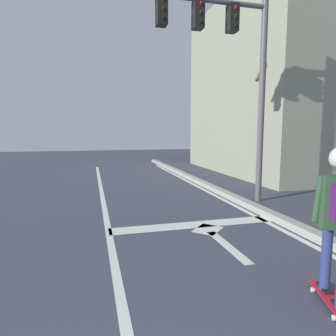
# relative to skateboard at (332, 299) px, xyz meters

# --- Properties ---
(lane_line_center) EXTENTS (0.12, 20.00, 0.01)m
(lane_line_center) POSITION_rel_skateboard_xyz_m (-2.18, 3.34, -0.06)
(lane_line_center) COLOR silver
(lane_line_center) RESTS_ON ground
(lane_line_curbside) EXTENTS (0.12, 20.00, 0.01)m
(lane_line_curbside) POSITION_rel_skateboard_xyz_m (1.01, 3.34, -0.06)
(lane_line_curbside) COLOR silver
(lane_line_curbside) RESTS_ON ground
(stop_bar) EXTENTS (3.34, 0.40, 0.01)m
(stop_bar) POSITION_rel_skateboard_xyz_m (-0.51, 2.97, -0.06)
(stop_bar) COLOR silver
(stop_bar) RESTS_ON ground
(lane_arrow_stem) EXTENTS (0.16, 1.40, 0.01)m
(lane_arrow_stem) POSITION_rel_skateboard_xyz_m (-0.34, 1.79, -0.06)
(lane_arrow_stem) COLOR silver
(lane_arrow_stem) RESTS_ON ground
(lane_arrow_head) EXTENTS (0.71, 0.71, 0.01)m
(lane_arrow_head) POSITION_rel_skateboard_xyz_m (-0.34, 2.64, -0.06)
(lane_arrow_head) COLOR silver
(lane_arrow_head) RESTS_ON ground
(curb_strip) EXTENTS (0.24, 24.00, 0.14)m
(curb_strip) POSITION_rel_skateboard_xyz_m (1.26, 3.34, 0.00)
(curb_strip) COLOR #A4A296
(curb_strip) RESTS_ON ground
(skateboard) EXTENTS (0.43, 0.78, 0.08)m
(skateboard) POSITION_rel_skateboard_xyz_m (0.00, 0.00, 0.00)
(skateboard) COLOR red
(skateboard) RESTS_ON ground
(traffic_signal_mast) EXTENTS (3.62, 0.34, 5.34)m
(traffic_signal_mast) POSITION_rel_skateboard_xyz_m (0.84, 4.47, 3.74)
(traffic_signal_mast) COLOR #5A565D
(traffic_signal_mast) RESTS_ON ground
(roadside_tree) EXTENTS (1.00, 0.99, 4.39)m
(roadside_tree) POSITION_rel_skateboard_xyz_m (3.42, 6.56, 1.93)
(roadside_tree) COLOR brown
(roadside_tree) RESTS_ON ground
(building_block) EXTENTS (9.79, 8.47, 7.58)m
(building_block) POSITION_rel_skateboard_xyz_m (8.06, 9.63, 3.72)
(building_block) COLOR gray
(building_block) RESTS_ON ground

